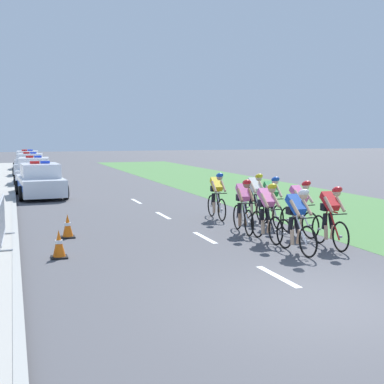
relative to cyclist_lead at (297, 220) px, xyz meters
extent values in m
plane|color=#4C4C51|center=(-1.37, -3.28, -0.79)|extent=(160.00, 160.00, 0.00)
cube|color=#9E9E99|center=(-6.16, 10.72, -0.72)|extent=(0.16, 60.00, 0.13)
cube|color=#4C7F42|center=(5.21, 10.72, -0.78)|extent=(7.00, 60.00, 0.01)
cube|color=white|center=(-1.37, -1.62, -0.78)|extent=(0.14, 1.60, 0.01)
cube|color=white|center=(-1.37, 2.38, -0.78)|extent=(0.14, 1.60, 0.01)
cube|color=white|center=(-1.37, 6.38, -0.78)|extent=(0.14, 1.60, 0.01)
cube|color=white|center=(-1.37, 10.38, -0.78)|extent=(0.14, 1.60, 0.01)
torus|color=black|center=(0.01, -0.48, -0.42)|extent=(0.07, 0.73, 0.72)
cylinder|color=#99999E|center=(0.01, -0.48, -0.42)|extent=(0.06, 0.06, 0.06)
torus|color=black|center=(-0.02, 0.52, -0.42)|extent=(0.07, 0.73, 0.72)
cylinder|color=#99999E|center=(-0.02, 0.52, -0.42)|extent=(0.06, 0.06, 0.06)
cylinder|color=white|center=(0.00, -0.03, 0.11)|extent=(0.05, 0.55, 0.04)
cylinder|color=white|center=(0.01, -0.20, -0.21)|extent=(0.05, 0.48, 0.63)
cylinder|color=white|center=(-0.01, 0.17, -0.19)|extent=(0.04, 0.04, 0.65)
cylinder|color=black|center=(0.01, -0.38, 0.09)|extent=(0.42, 0.04, 0.03)
cube|color=black|center=(-0.01, 0.17, 0.15)|extent=(0.11, 0.22, 0.05)
cube|color=blue|center=(0.00, 0.05, 0.35)|extent=(0.30, 0.56, 0.45)
cube|color=black|center=(-0.01, 0.16, 0.19)|extent=(0.29, 0.21, 0.18)
cylinder|color=black|center=(0.09, 0.12, -0.15)|extent=(0.12, 0.23, 0.40)
cylinder|color=tan|center=(0.09, 0.04, -0.41)|extent=(0.09, 0.16, 0.36)
cylinder|color=black|center=(-0.09, 0.11, -0.15)|extent=(0.12, 0.17, 0.40)
cylinder|color=tan|center=(-0.09, 0.03, -0.41)|extent=(0.09, 0.13, 0.36)
cylinder|color=tan|center=(0.17, -0.16, 0.30)|extent=(0.09, 0.40, 0.35)
cylinder|color=tan|center=(-0.15, -0.17, 0.30)|extent=(0.09, 0.40, 0.35)
sphere|color=tan|center=(0.01, -0.25, 0.59)|extent=(0.19, 0.19, 0.19)
ellipsoid|color=white|center=(0.01, -0.26, 0.66)|extent=(0.24, 0.32, 0.24)
torus|color=black|center=(1.05, -0.24, -0.42)|extent=(0.09, 0.73, 0.72)
cylinder|color=#99999E|center=(1.05, -0.24, -0.42)|extent=(0.06, 0.06, 0.06)
torus|color=black|center=(1.11, 0.76, -0.42)|extent=(0.09, 0.73, 0.72)
cylinder|color=#99999E|center=(1.11, 0.76, -0.42)|extent=(0.06, 0.06, 0.06)
cylinder|color=#B21919|center=(1.08, 0.21, 0.11)|extent=(0.07, 0.55, 0.04)
cylinder|color=#B21919|center=(1.06, 0.03, -0.21)|extent=(0.07, 0.48, 0.63)
cylinder|color=#B21919|center=(1.09, 0.41, -0.19)|extent=(0.04, 0.04, 0.65)
cylinder|color=black|center=(1.05, -0.14, 0.09)|extent=(0.42, 0.06, 0.03)
cube|color=black|center=(1.09, 0.41, 0.15)|extent=(0.11, 0.23, 0.05)
cube|color=red|center=(1.08, 0.28, 0.35)|extent=(0.32, 0.57, 0.45)
cube|color=black|center=(1.09, 0.40, 0.19)|extent=(0.29, 0.22, 0.18)
cylinder|color=black|center=(1.18, 0.34, -0.15)|extent=(0.12, 0.23, 0.40)
cylinder|color=tan|center=(1.17, 0.26, -0.41)|extent=(0.10, 0.16, 0.36)
cylinder|color=black|center=(1.00, 0.35, -0.15)|extent=(0.12, 0.18, 0.40)
cylinder|color=tan|center=(0.99, 0.27, -0.41)|extent=(0.10, 0.13, 0.36)
cylinder|color=tan|center=(1.23, 0.06, 0.30)|extent=(0.10, 0.41, 0.35)
cylinder|color=tan|center=(0.91, 0.08, 0.30)|extent=(0.10, 0.41, 0.35)
sphere|color=tan|center=(1.06, -0.02, 0.59)|extent=(0.19, 0.19, 0.19)
ellipsoid|color=red|center=(1.06, -0.03, 0.66)|extent=(0.25, 0.33, 0.24)
torus|color=black|center=(-0.03, 0.93, -0.42)|extent=(0.05, 0.72, 0.72)
cylinder|color=#99999E|center=(-0.03, 0.93, -0.42)|extent=(0.06, 0.06, 0.06)
torus|color=black|center=(-0.04, 1.93, -0.42)|extent=(0.05, 0.72, 0.72)
cylinder|color=#99999E|center=(-0.04, 1.93, -0.42)|extent=(0.06, 0.06, 0.06)
cylinder|color=black|center=(-0.03, 1.38, 0.11)|extent=(0.04, 0.55, 0.04)
cylinder|color=black|center=(-0.03, 1.21, -0.21)|extent=(0.04, 0.48, 0.63)
cylinder|color=black|center=(-0.03, 1.58, -0.19)|extent=(0.04, 0.04, 0.65)
cylinder|color=black|center=(-0.03, 1.03, 0.09)|extent=(0.42, 0.03, 0.03)
cube|color=black|center=(-0.03, 1.58, 0.15)|extent=(0.10, 0.22, 0.05)
cube|color=pink|center=(-0.03, 1.46, 0.35)|extent=(0.29, 0.55, 0.46)
cube|color=black|center=(-0.03, 1.57, 0.19)|extent=(0.28, 0.20, 0.18)
cylinder|color=black|center=(0.06, 1.52, -0.15)|extent=(0.11, 0.22, 0.40)
cylinder|color=tan|center=(0.06, 1.44, -0.41)|extent=(0.09, 0.15, 0.36)
cylinder|color=black|center=(-0.12, 1.52, -0.15)|extent=(0.11, 0.17, 0.40)
cylinder|color=tan|center=(-0.12, 1.44, -0.41)|extent=(0.09, 0.12, 0.36)
cylinder|color=tan|center=(0.13, 1.24, 0.30)|extent=(0.08, 0.40, 0.35)
cylinder|color=tan|center=(-0.19, 1.24, 0.30)|extent=(0.08, 0.40, 0.35)
sphere|color=tan|center=(-0.03, 1.16, 0.59)|extent=(0.19, 0.19, 0.19)
ellipsoid|color=yellow|center=(-0.03, 1.15, 0.66)|extent=(0.23, 0.32, 0.24)
torus|color=black|center=(1.22, 1.33, -0.42)|extent=(0.12, 0.72, 0.72)
cylinder|color=#99999E|center=(1.22, 1.33, -0.42)|extent=(0.07, 0.07, 0.06)
torus|color=black|center=(1.11, 2.32, -0.42)|extent=(0.12, 0.72, 0.72)
cylinder|color=#99999E|center=(1.11, 2.32, -0.42)|extent=(0.07, 0.07, 0.06)
cylinder|color=white|center=(1.17, 1.77, 0.11)|extent=(0.09, 0.55, 0.04)
cylinder|color=white|center=(1.19, 1.60, -0.21)|extent=(0.09, 0.48, 0.63)
cylinder|color=white|center=(1.15, 1.97, -0.19)|extent=(0.04, 0.04, 0.65)
cylinder|color=black|center=(1.21, 1.43, 0.09)|extent=(0.42, 0.07, 0.03)
cube|color=black|center=(1.15, 1.97, 0.15)|extent=(0.12, 0.23, 0.05)
cube|color=pink|center=(1.16, 1.85, 0.35)|extent=(0.33, 0.57, 0.46)
cube|color=black|center=(1.15, 1.96, 0.19)|extent=(0.30, 0.23, 0.18)
cylinder|color=black|center=(1.25, 1.92, -0.15)|extent=(0.13, 0.23, 0.40)
cylinder|color=beige|center=(1.25, 1.84, -0.41)|extent=(0.11, 0.16, 0.36)
cylinder|color=black|center=(1.07, 1.90, -0.15)|extent=(0.13, 0.18, 0.40)
cylinder|color=beige|center=(1.08, 1.82, -0.41)|extent=(0.10, 0.13, 0.36)
cylinder|color=beige|center=(1.34, 1.65, 0.30)|extent=(0.12, 0.41, 0.35)
cylinder|color=beige|center=(1.03, 1.62, 0.30)|extent=(0.12, 0.41, 0.35)
sphere|color=beige|center=(1.19, 1.55, 0.59)|extent=(0.19, 0.19, 0.19)
ellipsoid|color=red|center=(1.20, 1.54, 0.66)|extent=(0.26, 0.34, 0.24)
torus|color=black|center=(-0.16, 2.19, -0.42)|extent=(0.12, 0.72, 0.72)
cylinder|color=#99999E|center=(-0.16, 2.19, -0.42)|extent=(0.07, 0.07, 0.06)
torus|color=black|center=(-0.05, 3.19, -0.42)|extent=(0.12, 0.72, 0.72)
cylinder|color=#99999E|center=(-0.05, 3.19, -0.42)|extent=(0.07, 0.07, 0.06)
cylinder|color=white|center=(-0.11, 2.64, 0.11)|extent=(0.10, 0.55, 0.04)
cylinder|color=white|center=(-0.13, 2.47, -0.21)|extent=(0.09, 0.48, 0.63)
cylinder|color=white|center=(-0.09, 2.84, -0.19)|extent=(0.04, 0.04, 0.65)
cylinder|color=black|center=(-0.15, 2.29, 0.09)|extent=(0.42, 0.07, 0.03)
cube|color=black|center=(-0.09, 2.84, 0.15)|extent=(0.12, 0.23, 0.05)
cube|color=pink|center=(-0.10, 2.72, 0.35)|extent=(0.34, 0.57, 0.47)
cube|color=black|center=(-0.09, 2.83, 0.19)|extent=(0.30, 0.23, 0.18)
cylinder|color=black|center=(-0.01, 2.77, -0.15)|extent=(0.13, 0.23, 0.40)
cylinder|color=#9E7051|center=(-0.01, 2.69, -0.41)|extent=(0.11, 0.16, 0.36)
cylinder|color=black|center=(-0.18, 2.79, -0.15)|extent=(0.13, 0.18, 0.40)
cylinder|color=#9E7051|center=(-0.19, 2.71, -0.41)|extent=(0.10, 0.13, 0.36)
cylinder|color=#9E7051|center=(0.03, 2.48, 0.30)|extent=(0.12, 0.41, 0.35)
cylinder|color=#9E7051|center=(-0.28, 2.52, 0.30)|extent=(0.12, 0.41, 0.35)
sphere|color=#9E7051|center=(-0.13, 2.42, 0.59)|extent=(0.19, 0.19, 0.19)
ellipsoid|color=red|center=(-0.14, 2.41, 0.66)|extent=(0.26, 0.34, 0.24)
torus|color=black|center=(1.05, 2.78, -0.42)|extent=(0.09, 0.73, 0.72)
cylinder|color=#99999E|center=(1.05, 2.78, -0.42)|extent=(0.06, 0.06, 0.06)
torus|color=black|center=(1.11, 3.77, -0.42)|extent=(0.09, 0.73, 0.72)
cylinder|color=#99999E|center=(1.11, 3.77, -0.42)|extent=(0.06, 0.06, 0.06)
cylinder|color=silver|center=(1.08, 3.23, 0.11)|extent=(0.07, 0.55, 0.04)
cylinder|color=silver|center=(1.07, 3.05, -0.21)|extent=(0.07, 0.48, 0.63)
cylinder|color=silver|center=(1.09, 3.42, -0.19)|extent=(0.04, 0.04, 0.65)
cylinder|color=black|center=(1.06, 2.88, 0.09)|extent=(0.42, 0.05, 0.03)
cube|color=black|center=(1.09, 3.42, 0.15)|extent=(0.11, 0.23, 0.05)
cube|color=green|center=(1.08, 3.30, 0.35)|extent=(0.31, 0.57, 0.44)
cube|color=black|center=(1.09, 3.41, 0.19)|extent=(0.29, 0.22, 0.18)
cylinder|color=black|center=(1.18, 3.36, -0.15)|extent=(0.12, 0.23, 0.40)
cylinder|color=beige|center=(1.17, 3.28, -0.41)|extent=(0.10, 0.16, 0.36)
cylinder|color=black|center=(1.00, 3.37, -0.15)|extent=(0.12, 0.17, 0.40)
cylinder|color=beige|center=(0.99, 3.29, -0.41)|extent=(0.10, 0.13, 0.36)
cylinder|color=beige|center=(1.23, 3.08, 0.30)|extent=(0.10, 0.40, 0.35)
cylinder|color=beige|center=(0.91, 3.09, 0.30)|extent=(0.10, 0.40, 0.35)
sphere|color=beige|center=(1.07, 3.00, 0.59)|extent=(0.19, 0.19, 0.19)
ellipsoid|color=blue|center=(1.07, 2.99, 0.66)|extent=(0.25, 0.33, 0.24)
torus|color=black|center=(0.08, 4.66, -0.42)|extent=(0.07, 0.73, 0.72)
cylinder|color=#99999E|center=(0.08, 4.66, -0.42)|extent=(0.06, 0.06, 0.06)
torus|color=black|center=(0.12, 5.66, -0.42)|extent=(0.07, 0.73, 0.72)
cylinder|color=#99999E|center=(0.12, 5.66, -0.42)|extent=(0.06, 0.06, 0.06)
cylinder|color=silver|center=(0.09, 5.11, 0.11)|extent=(0.06, 0.55, 0.04)
cylinder|color=silver|center=(0.09, 4.93, -0.21)|extent=(0.06, 0.48, 0.63)
cylinder|color=silver|center=(0.10, 5.31, -0.19)|extent=(0.04, 0.04, 0.65)
cylinder|color=black|center=(0.08, 4.76, 0.09)|extent=(0.42, 0.04, 0.03)
cube|color=black|center=(0.10, 5.31, 0.15)|extent=(0.11, 0.22, 0.05)
cube|color=yellow|center=(0.10, 5.18, 0.35)|extent=(0.30, 0.56, 0.44)
cube|color=black|center=(0.10, 5.30, 0.19)|extent=(0.29, 0.21, 0.18)
cylinder|color=black|center=(0.19, 5.25, -0.15)|extent=(0.12, 0.23, 0.40)
cylinder|color=tan|center=(0.19, 5.17, -0.41)|extent=(0.10, 0.16, 0.36)
cylinder|color=black|center=(0.01, 5.25, -0.15)|extent=(0.12, 0.17, 0.40)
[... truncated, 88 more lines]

